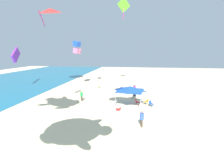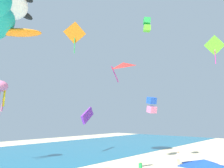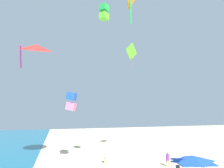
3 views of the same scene
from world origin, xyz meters
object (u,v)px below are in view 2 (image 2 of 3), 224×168
(kite_box_blue, at_px, (152,105))
(kite_parafoil_purple, at_px, (87,115))
(kite_box_green, at_px, (147,25))
(kite_turtle_white, at_px, (0,0))
(kite_diamond_lime, at_px, (215,46))
(kite_delta_red, at_px, (123,65))
(person_beachcomber, at_px, (140,167))
(kite_diamond_orange, at_px, (75,34))
(canopy_tent, at_px, (204,163))
(person_far_stroller, at_px, (178,157))

(kite_box_blue, bearing_deg, kite_parafoil_purple, 119.82)
(kite_box_blue, bearing_deg, kite_box_green, -129.38)
(kite_turtle_white, bearing_deg, kite_diamond_lime, -82.94)
(kite_turtle_white, xyz_separation_m, kite_delta_red, (24.17, 7.13, 0.46))
(person_beachcomber, height_order, kite_diamond_orange, kite_diamond_orange)
(kite_box_blue, relative_size, kite_parafoil_purple, 0.51)
(canopy_tent, xyz_separation_m, person_far_stroller, (9.44, 6.78, -1.33))
(kite_delta_red, xyz_separation_m, kite_diamond_lime, (2.63, -14.39, 0.99))
(kite_diamond_lime, height_order, kite_parafoil_purple, kite_diamond_lime)
(kite_diamond_lime, bearing_deg, canopy_tent, -122.68)
(kite_box_green, height_order, kite_diamond_orange, kite_box_green)
(person_beachcomber, xyz_separation_m, kite_turtle_white, (-15.54, 1.78, 14.09))
(person_beachcomber, height_order, kite_box_blue, kite_box_blue)
(canopy_tent, relative_size, person_far_stroller, 2.07)
(canopy_tent, distance_m, kite_delta_red, 23.03)
(kite_parafoil_purple, bearing_deg, person_beachcomber, 36.55)
(kite_delta_red, height_order, kite_diamond_orange, kite_delta_red)
(kite_delta_red, height_order, kite_diamond_lime, kite_diamond_lime)
(kite_box_blue, relative_size, kite_box_green, 1.41)
(kite_diamond_lime, bearing_deg, kite_diamond_orange, -151.47)
(kite_box_green, bearing_deg, kite_delta_red, 14.90)
(person_far_stroller, xyz_separation_m, kite_diamond_orange, (-16.89, 2.27, 13.31))
(kite_parafoil_purple, xyz_separation_m, kite_box_green, (-4.64, -16.33, 12.05))
(kite_diamond_lime, xyz_separation_m, kite_diamond_orange, (-19.73, 7.12, -2.09))
(person_far_stroller, bearing_deg, kite_turtle_white, -52.18)
(person_far_stroller, bearing_deg, kite_delta_red, -137.74)
(canopy_tent, height_order, kite_delta_red, kite_delta_red)
(kite_turtle_white, bearing_deg, kite_box_green, -70.78)
(person_beachcomber, bearing_deg, kite_diamond_orange, 122.45)
(canopy_tent, height_order, kite_box_blue, kite_box_blue)
(kite_turtle_white, height_order, kite_box_blue, kite_turtle_white)
(kite_diamond_orange, bearing_deg, kite_box_green, 22.65)
(kite_turtle_white, relative_size, kite_delta_red, 1.34)
(canopy_tent, distance_m, kite_diamond_lime, 18.77)
(person_beachcomber, height_order, kite_diamond_lime, kite_diamond_lime)
(canopy_tent, height_order, kite_turtle_white, kite_turtle_white)
(person_far_stroller, distance_m, kite_delta_red, 17.28)
(kite_diamond_orange, bearing_deg, person_far_stroller, 19.11)
(person_far_stroller, distance_m, kite_turtle_white, 27.82)
(kite_delta_red, xyz_separation_m, kite_parafoil_purple, (-0.61, 8.20, -8.64))
(kite_turtle_white, distance_m, kite_box_green, 19.33)
(kite_box_blue, xyz_separation_m, kite_parafoil_purple, (-1.60, 13.04, -1.55))
(kite_box_green, bearing_deg, person_far_stroller, -57.90)
(kite_delta_red, distance_m, kite_diamond_orange, 18.62)
(kite_turtle_white, height_order, kite_diamond_lime, kite_diamond_lime)
(kite_box_blue, distance_m, kite_diamond_lime, 12.62)
(person_far_stroller, xyz_separation_m, kite_box_green, (-5.04, 1.42, 17.82))
(canopy_tent, relative_size, kite_box_green, 2.07)
(person_beachcomber, bearing_deg, kite_turtle_white, 126.92)
(kite_parafoil_purple, relative_size, kite_box_green, 2.78)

